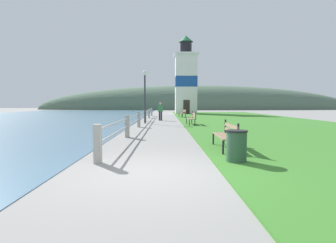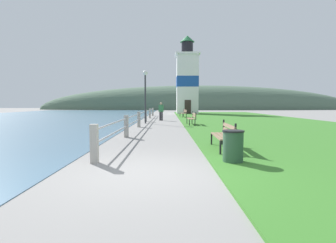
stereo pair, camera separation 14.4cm
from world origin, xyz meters
The scene contains 11 objects.
ground_plane centered at (0.00, 0.00, 0.00)m, with size 160.00×160.00×0.00m, color gray.
grass_verge centered at (7.50, 15.43, 0.03)m, with size 12.00×46.28×0.06m.
seawall_railing centered at (-1.40, 13.61, 0.58)m, with size 0.18×25.40×0.99m.
park_bench_near centered at (2.24, 2.72, 0.54)m, with size 0.52×1.85×0.94m.
park_bench_midway centered at (2.11, 12.40, 0.54)m, with size 0.52×1.71×0.94m.
park_bench_far centered at (2.14, 22.24, 0.54)m, with size 0.69×1.74×0.94m.
lighthouse centered at (3.23, 32.84, 4.88)m, with size 3.48×3.48×11.26m.
person_strolling centered at (-0.16, 17.51, 0.87)m, with size 0.44×0.35×1.60m.
trash_bin centered at (2.07, 0.92, 0.42)m, with size 0.54×0.54×0.84m.
lamp_post centered at (-1.25, 14.21, 2.74)m, with size 0.36×0.36×3.96m.
distant_hillside centered at (8.00, 60.85, 0.00)m, with size 80.00×16.00×12.00m.
Camera 1 is at (0.31, -5.52, 1.50)m, focal length 28.00 mm.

